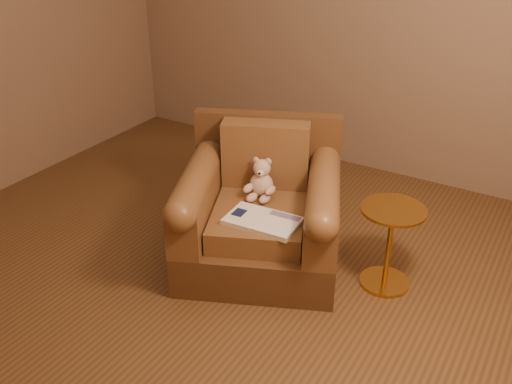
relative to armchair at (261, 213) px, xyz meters
The scene contains 5 objects.
floor 0.55m from the armchair, 116.40° to the right, with size 4.00×4.00×0.00m, color brown.
armchair is the anchor object (origin of this frame).
teddy_bear 0.19m from the armchair, 119.98° to the left, with size 0.18×0.21×0.25m.
guidebook 0.27m from the armchair, 57.56° to the right, with size 0.43×0.27×0.03m.
side_table 0.79m from the armchair, 10.36° to the left, with size 0.37×0.37×0.51m.
Camera 1 is at (1.72, -2.19, 2.09)m, focal length 40.00 mm.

